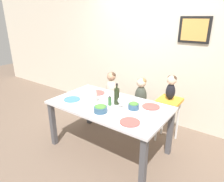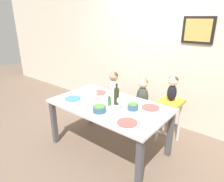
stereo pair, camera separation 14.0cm
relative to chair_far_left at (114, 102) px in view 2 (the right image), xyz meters
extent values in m
plane|color=#705B4C|center=(0.49, -0.73, -0.40)|extent=(14.00, 14.00, 0.00)
cube|color=beige|center=(0.49, 0.61, 0.95)|extent=(10.00, 0.06, 2.70)
cube|color=black|center=(1.19, 0.57, 1.33)|extent=(0.48, 0.02, 0.40)
cube|color=gold|center=(1.19, 0.56, 1.33)|extent=(0.39, 0.00, 0.33)
cube|color=silver|center=(0.49, -0.73, 0.33)|extent=(1.68, 0.95, 0.03)
cube|color=#4C4C51|center=(-0.29, -1.15, -0.04)|extent=(0.07, 0.07, 0.71)
cube|color=#4C4C51|center=(1.28, -1.15, -0.04)|extent=(0.07, 0.07, 0.71)
cube|color=#4C4C51|center=(-0.29, -0.32, -0.04)|extent=(0.07, 0.07, 0.71)
cube|color=#4C4C51|center=(1.28, -0.32, -0.04)|extent=(0.07, 0.07, 0.71)
cylinder|color=silver|center=(-0.15, -0.15, -0.19)|extent=(0.04, 0.04, 0.42)
cylinder|color=silver|center=(0.15, -0.15, -0.19)|extent=(0.04, 0.04, 0.42)
cylinder|color=silver|center=(-0.15, 0.15, -0.19)|extent=(0.04, 0.04, 0.42)
cylinder|color=silver|center=(0.15, 0.15, -0.19)|extent=(0.04, 0.04, 0.42)
cube|color=white|center=(0.00, 0.00, 0.05)|extent=(0.40, 0.43, 0.05)
cylinder|color=silver|center=(0.47, -0.15, -0.19)|extent=(0.04, 0.04, 0.42)
cylinder|color=silver|center=(0.76, -0.15, -0.19)|extent=(0.04, 0.04, 0.42)
cylinder|color=silver|center=(0.47, 0.15, -0.19)|extent=(0.04, 0.04, 0.42)
cylinder|color=silver|center=(0.76, 0.15, -0.19)|extent=(0.04, 0.04, 0.42)
cube|color=white|center=(0.62, 0.00, 0.05)|extent=(0.40, 0.43, 0.05)
cylinder|color=silver|center=(0.99, -0.13, -0.06)|extent=(0.04, 0.04, 0.67)
cylinder|color=silver|center=(1.24, -0.13, -0.06)|extent=(0.04, 0.04, 0.67)
cylinder|color=silver|center=(0.99, 0.13, -0.06)|extent=(0.04, 0.04, 0.67)
cylinder|color=silver|center=(1.24, 0.13, -0.06)|extent=(0.04, 0.04, 0.67)
cube|color=gold|center=(1.11, 0.00, 0.30)|extent=(0.34, 0.37, 0.05)
ellipsoid|color=beige|center=(0.00, 0.00, 0.26)|extent=(0.20, 0.19, 0.37)
sphere|color=tan|center=(0.00, 0.00, 0.50)|extent=(0.16, 0.16, 0.16)
ellipsoid|color=#473323|center=(0.00, 0.01, 0.52)|extent=(0.16, 0.15, 0.11)
ellipsoid|color=#3D4238|center=(0.62, 0.00, 0.26)|extent=(0.20, 0.19, 0.37)
sphere|color=beige|center=(0.62, 0.00, 0.50)|extent=(0.16, 0.16, 0.16)
ellipsoid|color=olive|center=(0.62, 0.01, 0.52)|extent=(0.16, 0.15, 0.11)
ellipsoid|color=black|center=(1.11, 0.00, 0.45)|extent=(0.14, 0.13, 0.26)
sphere|color=beige|center=(1.11, 0.00, 0.64)|extent=(0.14, 0.14, 0.14)
ellipsoid|color=#473323|center=(1.11, 0.01, 0.66)|extent=(0.14, 0.14, 0.10)
cylinder|color=#232D19|center=(0.58, -0.66, 0.46)|extent=(0.08, 0.08, 0.23)
cylinder|color=#232D19|center=(0.58, -0.66, 0.62)|extent=(0.03, 0.03, 0.07)
cylinder|color=black|center=(0.58, -0.66, 0.64)|extent=(0.03, 0.03, 0.02)
cylinder|color=white|center=(0.29, -0.83, 0.46)|extent=(0.10, 0.10, 0.23)
cylinder|color=white|center=(0.71, -0.78, 0.35)|extent=(0.06, 0.06, 0.00)
cylinder|color=white|center=(0.71, -0.78, 0.39)|extent=(0.01, 0.01, 0.08)
ellipsoid|color=white|center=(0.71, -0.78, 0.47)|extent=(0.07, 0.07, 0.08)
cylinder|color=#335675|center=(0.55, -1.00, 0.38)|extent=(0.18, 0.18, 0.07)
ellipsoid|color=#4C8438|center=(0.55, -1.00, 0.42)|extent=(0.15, 0.15, 0.05)
cylinder|color=#335675|center=(0.86, -0.66, 0.38)|extent=(0.15, 0.15, 0.07)
ellipsoid|color=#4C8438|center=(0.86, -0.66, 0.42)|extent=(0.13, 0.13, 0.05)
cylinder|color=teal|center=(-0.06, -0.93, 0.35)|extent=(0.24, 0.24, 0.01)
cylinder|color=#D14C47|center=(0.08, -0.49, 0.35)|extent=(0.24, 0.24, 0.01)
cylinder|color=#D14C47|center=(1.02, -0.47, 0.35)|extent=(0.24, 0.24, 0.01)
cylinder|color=#D14C47|center=(1.01, -1.01, 0.35)|extent=(0.24, 0.24, 0.01)
cylinder|color=#336633|center=(0.52, -0.76, 0.41)|extent=(0.05, 0.05, 0.12)
cone|color=black|center=(0.52, -0.76, 0.48)|extent=(0.04, 0.04, 0.02)
camera|label=1|loc=(2.05, -2.82, 1.52)|focal=32.00mm
camera|label=2|loc=(2.16, -2.74, 1.52)|focal=32.00mm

